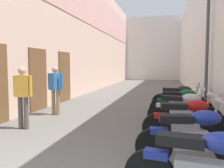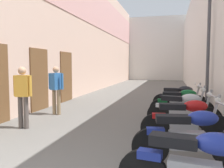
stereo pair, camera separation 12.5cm
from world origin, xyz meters
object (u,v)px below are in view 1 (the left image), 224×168
(motorcycle_fourth, at_px, (184,109))
(motorcycle_sixth, at_px, (179,97))
(pedestrian_mid_alley, at_px, (23,93))
(motorcycle_nearest, at_px, (207,166))
(pedestrian_further_down, at_px, (55,87))
(motorcycle_fifth, at_px, (181,103))
(motorcycle_second, at_px, (194,135))
(motorcycle_third, at_px, (188,119))
(street_lamp, at_px, (205,29))

(motorcycle_fourth, relative_size, motorcycle_sixth, 0.99)
(motorcycle_fourth, bearing_deg, pedestrian_mid_alley, -166.26)
(motorcycle_nearest, bearing_deg, pedestrian_further_down, 133.04)
(motorcycle_fifth, bearing_deg, motorcycle_sixth, 90.00)
(motorcycle_second, bearing_deg, motorcycle_sixth, 90.00)
(motorcycle_third, height_order, pedestrian_further_down, pedestrian_further_down)
(motorcycle_third, xyz_separation_m, pedestrian_further_down, (-3.93, 1.89, 0.42))
(motorcycle_nearest, relative_size, pedestrian_further_down, 1.17)
(motorcycle_third, height_order, street_lamp, street_lamp)
(motorcycle_fifth, height_order, pedestrian_mid_alley, pedestrian_mid_alley)
(motorcycle_fourth, bearing_deg, motorcycle_third, -90.00)
(motorcycle_third, bearing_deg, motorcycle_sixth, 90.00)
(motorcycle_fourth, xyz_separation_m, street_lamp, (0.70, 1.76, 2.23))
(motorcycle_second, height_order, motorcycle_third, same)
(pedestrian_further_down, relative_size, street_lamp, 0.34)
(motorcycle_third, distance_m, motorcycle_sixth, 3.33)
(motorcycle_nearest, relative_size, pedestrian_mid_alley, 1.17)
(motorcycle_second, bearing_deg, motorcycle_third, 90.00)
(street_lamp, bearing_deg, motorcycle_fifth, -132.37)
(street_lamp, bearing_deg, motorcycle_second, -99.85)
(motorcycle_nearest, relative_size, motorcycle_fourth, 1.00)
(motorcycle_third, height_order, motorcycle_sixth, same)
(motorcycle_second, distance_m, street_lamp, 4.66)
(motorcycle_sixth, relative_size, street_lamp, 0.40)
(motorcycle_third, distance_m, street_lamp, 3.72)
(pedestrian_mid_alley, distance_m, street_lamp, 5.68)
(motorcycle_nearest, height_order, motorcycle_fifth, same)
(pedestrian_mid_alley, bearing_deg, motorcycle_fifth, 26.39)
(pedestrian_further_down, bearing_deg, pedestrian_mid_alley, -90.57)
(pedestrian_mid_alley, bearing_deg, motorcycle_second, -18.32)
(motorcycle_second, xyz_separation_m, motorcycle_sixth, (0.00, 4.46, 0.00))
(motorcycle_fifth, distance_m, pedestrian_mid_alley, 4.42)
(motorcycle_sixth, bearing_deg, motorcycle_fifth, -90.00)
(motorcycle_nearest, xyz_separation_m, motorcycle_fourth, (-0.00, 3.45, 0.00))
(motorcycle_nearest, distance_m, pedestrian_further_down, 5.77)
(pedestrian_mid_alley, bearing_deg, motorcycle_third, -2.47)
(motorcycle_fourth, bearing_deg, motorcycle_fifth, 89.99)
(motorcycle_nearest, relative_size, motorcycle_second, 1.00)
(motorcycle_fifth, relative_size, pedestrian_mid_alley, 1.18)
(motorcycle_fourth, relative_size, pedestrian_mid_alley, 1.17)
(pedestrian_further_down, xyz_separation_m, street_lamp, (4.63, 1.00, 1.82))
(motorcycle_third, relative_size, motorcycle_fourth, 1.01)
(motorcycle_nearest, distance_m, pedestrian_mid_alley, 4.68)
(motorcycle_fourth, bearing_deg, motorcycle_sixth, 90.00)
(motorcycle_nearest, bearing_deg, motorcycle_fifth, 90.00)
(motorcycle_nearest, bearing_deg, street_lamp, 82.34)
(pedestrian_further_down, bearing_deg, motorcycle_third, -25.76)
(motorcycle_nearest, distance_m, motorcycle_sixth, 5.64)
(motorcycle_nearest, bearing_deg, motorcycle_second, 90.00)
(motorcycle_sixth, relative_size, pedestrian_mid_alley, 1.18)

